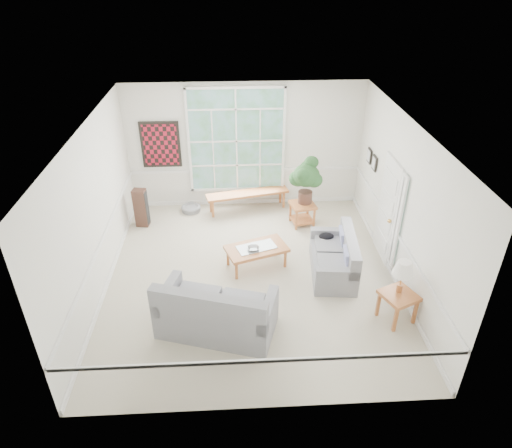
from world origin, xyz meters
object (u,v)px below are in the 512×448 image
Objects in this scene: loveseat_right at (333,255)px; coffee_table at (256,257)px; end_table at (302,214)px; side_table at (397,307)px; loveseat_front at (217,305)px.

coffee_table is (-1.47, 0.30, -0.19)m from loveseat_right.
loveseat_right is at bearing -80.03° from end_table.
coffee_table is 2.83m from side_table.
side_table is (0.82, -1.38, -0.14)m from loveseat_right.
loveseat_right is 1.30× the size of coffee_table.
end_table is at bearing 34.96° from coffee_table.
coffee_table is 1.94m from end_table.
loveseat_front is 1.58× the size of coffee_table.
end_table is 3.44m from side_table.
coffee_table is at bearing 83.62° from loveseat_front.
loveseat_right is 1.91m from end_table.
side_table is at bearing 18.06° from loveseat_front.
loveseat_right is at bearing 120.72° from side_table.
loveseat_front is at bearing -178.88° from side_table.
end_table is 0.97× the size of side_table.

